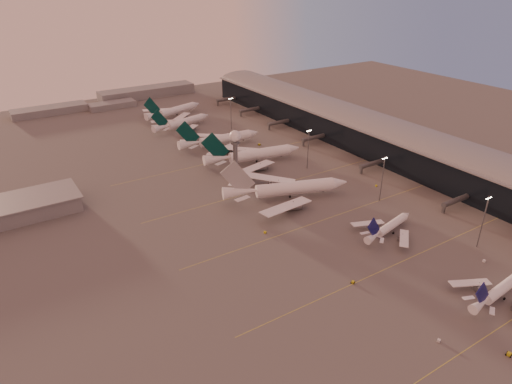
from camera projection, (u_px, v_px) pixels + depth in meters
ground at (384, 292)px, 173.43m from camera, size 700.00×700.00×0.00m
taxiway_markings at (343, 212)px, 230.27m from camera, size 180.00×185.25×0.02m
terminal at (376, 135)px, 304.28m from camera, size 57.00×362.00×23.04m
radar_tower at (235, 145)px, 257.26m from camera, size 6.40×6.40×31.10m
mast_a at (483, 220)px, 195.51m from camera, size 3.60×0.56×25.00m
mast_b at (382, 177)px, 235.60m from camera, size 3.60×0.56×25.00m
mast_c at (308, 147)px, 274.71m from camera, size 3.60×0.56×25.00m
mast_d at (231, 112)px, 341.72m from camera, size 3.60×0.56×25.00m
distant_horizon at (120, 98)px, 418.56m from camera, size 165.00×37.50×9.00m
narrowbody_near at (498, 292)px, 168.40m from camera, size 37.50×29.85×14.65m
narrowbody_mid at (389, 228)px, 210.09m from camera, size 36.90×29.15×14.58m
widebody_white at (287, 191)px, 242.15m from camera, size 66.74×52.59×24.45m
greentail_a at (254, 157)px, 286.41m from camera, size 64.95×52.02×23.76m
greentail_b at (220, 141)px, 313.13m from camera, size 61.25×49.38×22.24m
greentail_c at (182, 124)px, 349.48m from camera, size 52.76×42.08×19.56m
greentail_d at (174, 112)px, 377.27m from camera, size 55.93×44.49×20.96m
gsv_truck_a at (439, 339)px, 149.96m from camera, size 5.61×3.74×2.13m
gsv_tug_near at (509, 354)px, 144.55m from camera, size 3.01×4.24×1.11m
gsv_catering_a at (485, 258)px, 190.10m from camera, size 5.27×2.70×4.23m
gsv_tug_mid at (353, 282)px, 177.95m from camera, size 3.34×3.83×0.94m
gsv_truck_b at (403, 219)px, 221.70m from camera, size 5.43×2.30×2.14m
gsv_truck_c at (266, 231)px, 211.51m from camera, size 5.57×2.98×2.14m
gsv_catering_b at (377, 183)px, 256.49m from camera, size 4.87×3.39×3.66m
gsv_tug_far at (270, 183)px, 260.53m from camera, size 4.13×4.23×1.06m
gsv_tug_hangar at (259, 145)px, 316.79m from camera, size 3.98×2.60×1.08m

